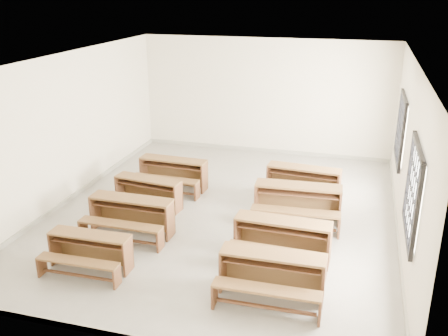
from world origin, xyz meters
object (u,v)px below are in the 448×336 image
(desk_set_2, at_px, (147,191))
(desk_set_4, at_px, (272,272))
(desk_set_0, at_px, (89,249))
(desk_set_6, at_px, (298,201))
(desk_set_5, at_px, (282,238))
(desk_set_7, at_px, (303,181))
(desk_set_3, at_px, (173,171))
(desk_set_1, at_px, (131,213))

(desk_set_2, relative_size, desk_set_4, 0.97)
(desk_set_0, distance_m, desk_set_6, 4.14)
(desk_set_5, xyz_separation_m, desk_set_7, (0.01, 2.78, -0.01))
(desk_set_5, height_order, desk_set_7, desk_set_5)
(desk_set_6, bearing_deg, desk_set_2, -179.18)
(desk_set_2, xyz_separation_m, desk_set_7, (3.13, 1.39, 0.04))
(desk_set_4, distance_m, desk_set_5, 1.12)
(desk_set_3, xyz_separation_m, desk_set_7, (3.01, 0.21, 0.01))
(desk_set_1, height_order, desk_set_6, desk_set_6)
(desk_set_3, bearing_deg, desk_set_7, 6.37)
(desk_set_6, height_order, desk_set_7, desk_set_6)
(desk_set_2, bearing_deg, desk_set_5, -16.93)
(desk_set_1, relative_size, desk_set_4, 1.01)
(desk_set_2, xyz_separation_m, desk_set_4, (3.15, -2.50, 0.03))
(desk_set_0, relative_size, desk_set_7, 0.83)
(desk_set_5, distance_m, desk_set_7, 2.78)
(desk_set_0, relative_size, desk_set_3, 0.87)
(desk_set_7, bearing_deg, desk_set_6, -83.14)
(desk_set_1, height_order, desk_set_3, desk_set_1)
(desk_set_1, relative_size, desk_set_5, 0.96)
(desk_set_5, bearing_deg, desk_set_6, 90.05)
(desk_set_2, xyz_separation_m, desk_set_3, (0.12, 1.18, 0.03))
(desk_set_1, bearing_deg, desk_set_3, 91.93)
(desk_set_2, relative_size, desk_set_3, 0.96)
(desk_set_5, relative_size, desk_set_7, 1.00)
(desk_set_2, bearing_deg, desk_set_4, -31.44)
(desk_set_1, bearing_deg, desk_set_6, 25.36)
(desk_set_3, distance_m, desk_set_4, 4.77)
(desk_set_0, height_order, desk_set_4, desk_set_4)
(desk_set_6, bearing_deg, desk_set_5, -94.81)
(desk_set_3, relative_size, desk_set_7, 0.96)
(desk_set_2, height_order, desk_set_6, desk_set_6)
(desk_set_5, bearing_deg, desk_set_7, 91.72)
(desk_set_1, xyz_separation_m, desk_set_6, (2.99, 1.39, 0.03))
(desk_set_6, bearing_deg, desk_set_0, -141.63)
(desk_set_5, distance_m, desk_set_6, 1.59)
(desk_set_0, bearing_deg, desk_set_6, 40.59)
(desk_set_6, bearing_deg, desk_set_3, 159.42)
(desk_set_4, height_order, desk_set_6, desk_set_6)
(desk_set_0, xyz_separation_m, desk_set_4, (3.09, 0.03, 0.05))
(desk_set_4, relative_size, desk_set_7, 0.95)
(desk_set_5, bearing_deg, desk_set_2, 158.03)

